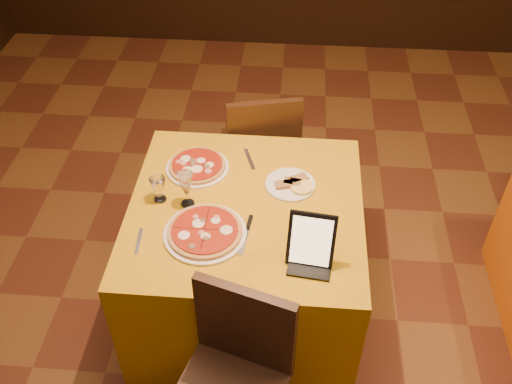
# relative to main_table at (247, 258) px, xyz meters

# --- Properties ---
(main_table) EXTENTS (1.10, 1.10, 0.75)m
(main_table) POSITION_rel_main_table_xyz_m (0.00, 0.00, 0.00)
(main_table) COLOR #CC940D
(main_table) RESTS_ON floor
(chair_main_far) EXTENTS (0.53, 0.53, 0.91)m
(chair_main_far) POSITION_rel_main_table_xyz_m (0.00, 0.82, 0.08)
(chair_main_far) COLOR black
(chair_main_far) RESTS_ON floor
(pizza_near) EXTENTS (0.37, 0.37, 0.03)m
(pizza_near) POSITION_rel_main_table_xyz_m (-0.16, -0.20, 0.39)
(pizza_near) COLOR white
(pizza_near) RESTS_ON main_table
(pizza_far) EXTENTS (0.32, 0.32, 0.03)m
(pizza_far) POSITION_rel_main_table_xyz_m (-0.27, 0.25, 0.39)
(pizza_far) COLOR white
(pizza_far) RESTS_ON main_table
(cutlet_dish) EXTENTS (0.24, 0.24, 0.03)m
(cutlet_dish) POSITION_rel_main_table_xyz_m (0.20, 0.16, 0.39)
(cutlet_dish) COLOR white
(cutlet_dish) RESTS_ON main_table
(wine_glass) EXTENTS (0.08, 0.08, 0.19)m
(wine_glass) POSITION_rel_main_table_xyz_m (-0.27, -0.01, 0.47)
(wine_glass) COLOR #E4C182
(wine_glass) RESTS_ON main_table
(water_glass) EXTENTS (0.07, 0.07, 0.13)m
(water_glass) POSITION_rel_main_table_xyz_m (-0.41, 0.01, 0.44)
(water_glass) COLOR white
(water_glass) RESTS_ON main_table
(tablet) EXTENTS (0.21, 0.12, 0.24)m
(tablet) POSITION_rel_main_table_xyz_m (0.30, -0.30, 0.49)
(tablet) COLOR black
(tablet) RESTS_ON main_table
(knife) EXTENTS (0.04, 0.22, 0.01)m
(knife) POSITION_rel_main_table_xyz_m (0.02, -0.20, 0.38)
(knife) COLOR #A7A6AD
(knife) RESTS_ON main_table
(fork_near) EXTENTS (0.03, 0.15, 0.01)m
(fork_near) POSITION_rel_main_table_xyz_m (-0.45, -0.26, 0.38)
(fork_near) COLOR #B7B8BE
(fork_near) RESTS_ON main_table
(fork_far) EXTENTS (0.08, 0.17, 0.01)m
(fork_far) POSITION_rel_main_table_xyz_m (-0.01, 0.34, 0.38)
(fork_far) COLOR #B6B7BD
(fork_far) RESTS_ON main_table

